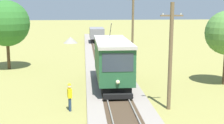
{
  "coord_description": "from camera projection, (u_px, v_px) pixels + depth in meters",
  "views": [
    {
      "loc": [
        -2.21,
        -9.58,
        6.52
      ],
      "look_at": [
        0.2,
        17.06,
        1.61
      ],
      "focal_mm": 49.87,
      "sensor_mm": 36.0,
      "label": 1
    }
  ],
  "objects": [
    {
      "name": "red_tram",
      "position": [
        112.0,
        61.0,
        24.61
      ],
      "size": [
        2.6,
        8.54,
        4.79
      ],
      "color": "#235633",
      "rests_on": "rail_right"
    },
    {
      "name": "freight_car",
      "position": [
        97.0,
        34.0,
        53.88
      ],
      "size": [
        2.4,
        5.2,
        2.31
      ],
      "color": "slate",
      "rests_on": "rail_right"
    },
    {
      "name": "utility_pole_near_tram",
      "position": [
        170.0,
        56.0,
        19.12
      ],
      "size": [
        1.4,
        0.34,
        6.7
      ],
      "color": "brown",
      "rests_on": "ground"
    },
    {
      "name": "utility_pole_mid",
      "position": [
        133.0,
        27.0,
        33.72
      ],
      "size": [
        1.4,
        0.64,
        8.09
      ],
      "color": "brown",
      "rests_on": "ground"
    },
    {
      "name": "gravel_pile",
      "position": [
        71.0,
        40.0,
        53.9
      ],
      "size": [
        2.52,
        2.52,
        1.12
      ],
      "primitive_type": "cone",
      "color": "gray",
      "rests_on": "ground"
    },
    {
      "name": "track_worker",
      "position": [
        70.0,
        96.0,
        19.28
      ],
      "size": [
        0.33,
        0.43,
        1.78
      ],
      "rotation": [
        0.0,
        0.0,
        -2.89
      ],
      "color": "navy",
      "rests_on": "ground"
    },
    {
      "name": "tree_right_near",
      "position": [
        6.0,
        23.0,
        31.36
      ],
      "size": [
        4.65,
        4.65,
        7.03
      ],
      "color": "#4C3823",
      "rests_on": "ground"
    }
  ]
}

